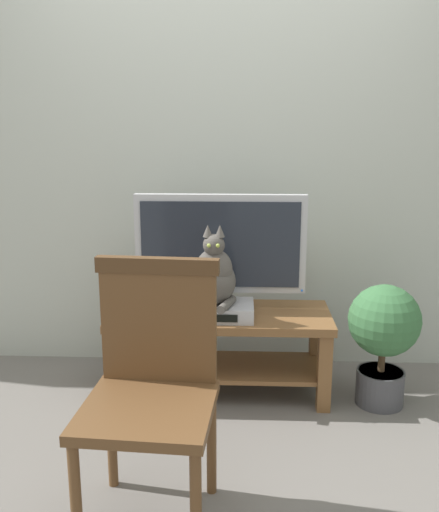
{
  "coord_description": "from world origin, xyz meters",
  "views": [
    {
      "loc": [
        0.11,
        -2.47,
        1.49
      ],
      "look_at": [
        -0.01,
        0.44,
        0.79
      ],
      "focal_mm": 40.51,
      "sensor_mm": 36.0,
      "label": 1
    }
  ],
  "objects": [
    {
      "name": "ground_plane",
      "position": [
        0.0,
        0.0,
        0.0
      ],
      "size": [
        12.0,
        12.0,
        0.0
      ],
      "primitive_type": "plane",
      "color": "slate"
    },
    {
      "name": "back_wall",
      "position": [
        0.0,
        0.99,
        1.4
      ],
      "size": [
        7.0,
        0.12,
        2.8
      ],
      "primitive_type": "cube",
      "color": "#B7BCB2",
      "rests_on": "ground"
    },
    {
      "name": "tv_stand",
      "position": [
        -0.01,
        0.49,
        0.33
      ],
      "size": [
        1.19,
        0.48,
        0.47
      ],
      "color": "brown",
      "rests_on": "ground"
    },
    {
      "name": "tv",
      "position": [
        -0.01,
        0.56,
        0.8
      ],
      "size": [
        0.92,
        0.2,
        0.63
      ],
      "color": "#B7B7BC",
      "rests_on": "tv_stand"
    },
    {
      "name": "media_box",
      "position": [
        -0.04,
        0.41,
        0.5
      ],
      "size": [
        0.41,
        0.25,
        0.08
      ],
      "color": "#BCBCC1",
      "rests_on": "tv_stand"
    },
    {
      "name": "cat",
      "position": [
        -0.04,
        0.4,
        0.7
      ],
      "size": [
        0.23,
        0.31,
        0.43
      ],
      "color": "#514C47",
      "rests_on": "media_box"
    },
    {
      "name": "wooden_chair",
      "position": [
        -0.22,
        -0.49,
        0.56
      ],
      "size": [
        0.51,
        0.51,
        0.98
      ],
      "color": "brown",
      "rests_on": "ground"
    },
    {
      "name": "book_stack",
      "position": [
        -0.44,
        0.51,
        0.53
      ],
      "size": [
        0.22,
        0.18,
        0.14
      ],
      "color": "#2D2D33",
      "rests_on": "tv_stand"
    },
    {
      "name": "potted_plant",
      "position": [
        0.84,
        0.39,
        0.4
      ],
      "size": [
        0.37,
        0.37,
        0.66
      ],
      "color": "#47474C",
      "rests_on": "ground"
    }
  ]
}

